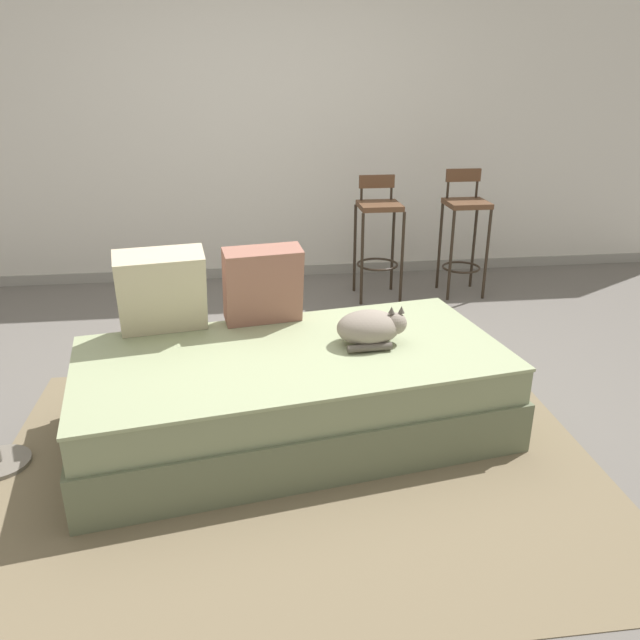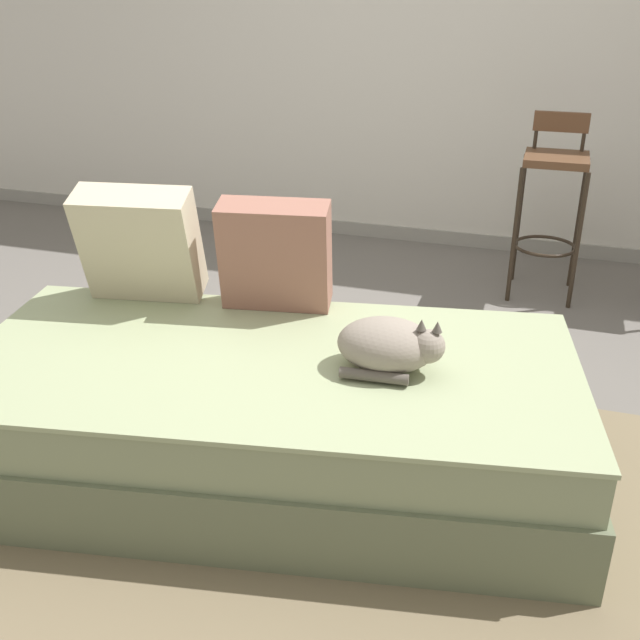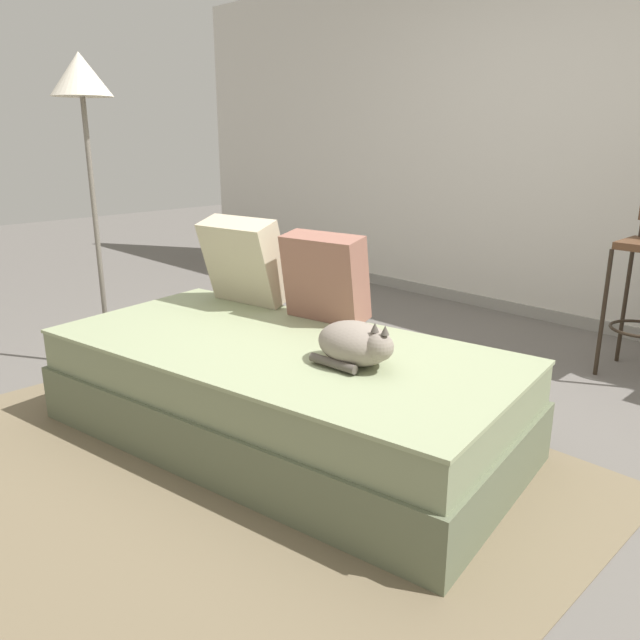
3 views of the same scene
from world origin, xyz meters
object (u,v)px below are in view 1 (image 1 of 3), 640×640
at_px(cat, 371,327).
at_px(couch, 293,392).
at_px(throw_pillow_corner, 162,291).
at_px(throw_pillow_middle, 263,285).
at_px(bar_stool_by_doorway, 464,223).
at_px(bar_stool_near_window, 378,226).

bearing_deg(cat, couch, -172.27).
bearing_deg(throw_pillow_corner, couch, -26.28).
height_order(throw_pillow_middle, bar_stool_by_doorway, bar_stool_by_doorway).
bearing_deg(couch, throw_pillow_middle, 106.59).
bearing_deg(throw_pillow_middle, cat, -33.57).
bearing_deg(throw_pillow_middle, throw_pillow_corner, -170.63).
distance_m(cat, bar_stool_by_doorway, 2.22).
relative_size(couch, bar_stool_by_doorway, 2.25).
height_order(couch, bar_stool_near_window, bar_stool_near_window).
bearing_deg(throw_pillow_middle, bar_stool_near_window, 58.28).
distance_m(throw_pillow_middle, cat, 0.64).
relative_size(couch, throw_pillow_corner, 4.69).
bearing_deg(bar_stool_by_doorway, throw_pillow_corner, -142.94).
xyz_separation_m(couch, throw_pillow_corner, (-0.64, 0.31, 0.45)).
bearing_deg(bar_stool_near_window, throw_pillow_corner, -131.98).
bearing_deg(bar_stool_near_window, cat, -103.15).
bearing_deg(couch, bar_stool_near_window, 66.66).
bearing_deg(cat, throw_pillow_middle, 146.43).
bearing_deg(cat, throw_pillow_corner, 165.94).
bearing_deg(throw_pillow_middle, couch, -73.41).
xyz_separation_m(throw_pillow_corner, bar_stool_by_doorway, (2.18, 1.65, -0.10)).
bearing_deg(throw_pillow_middle, bar_stool_by_doorway, 43.18).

